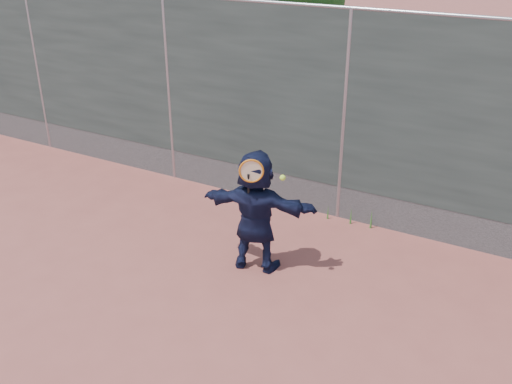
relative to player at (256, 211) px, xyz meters
The scene contains 5 objects.
ground 1.94m from the player, 76.60° to the right, with size 80.00×80.00×0.00m, color #9E4C42.
player is the anchor object (origin of this frame).
fence 1.99m from the player, 76.94° to the left, with size 20.00×0.06×3.03m.
swing_action 0.64m from the player, 66.34° to the right, with size 0.54×0.18×0.51m.
weed_clump 1.92m from the player, 66.93° to the left, with size 0.68×0.07×0.30m.
Camera 1 is at (2.59, -3.69, 4.02)m, focal length 40.00 mm.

